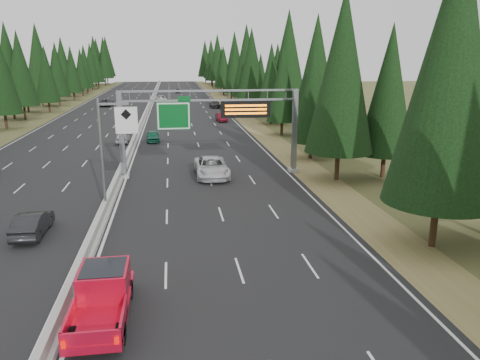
% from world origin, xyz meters
% --- Properties ---
extents(road, '(32.00, 260.00, 0.08)m').
position_xyz_m(road, '(0.00, 80.00, 0.04)').
color(road, black).
rests_on(road, ground).
extents(shoulder_right, '(3.60, 260.00, 0.06)m').
position_xyz_m(shoulder_right, '(17.80, 80.00, 0.03)').
color(shoulder_right, olive).
rests_on(shoulder_right, ground).
extents(shoulder_left, '(3.60, 260.00, 0.06)m').
position_xyz_m(shoulder_left, '(-17.80, 80.00, 0.03)').
color(shoulder_left, '#414520').
rests_on(shoulder_left, ground).
extents(median_barrier, '(0.70, 260.00, 0.85)m').
position_xyz_m(median_barrier, '(0.00, 80.00, 0.41)').
color(median_barrier, '#9C9C96').
rests_on(median_barrier, road).
extents(sign_gantry, '(16.75, 0.98, 7.80)m').
position_xyz_m(sign_gantry, '(8.92, 34.88, 5.27)').
color(sign_gantry, slate).
rests_on(sign_gantry, road).
extents(hov_sign_pole, '(2.80, 0.50, 8.00)m').
position_xyz_m(hov_sign_pole, '(0.58, 24.97, 4.72)').
color(hov_sign_pole, slate).
rests_on(hov_sign_pole, road).
extents(tree_row_right, '(11.95, 246.45, 18.92)m').
position_xyz_m(tree_row_right, '(22.21, 71.88, 9.28)').
color(tree_row_right, black).
rests_on(tree_row_right, ground).
extents(tree_row_left, '(11.09, 246.99, 18.97)m').
position_xyz_m(tree_row_left, '(-22.06, 78.90, 9.12)').
color(tree_row_left, black).
rests_on(tree_row_left, ground).
extents(silver_minivan, '(3.05, 6.42, 1.77)m').
position_xyz_m(silver_minivan, '(8.27, 34.14, 0.97)').
color(silver_minivan, silver).
rests_on(silver_minivan, road).
extents(red_pickup, '(2.14, 5.99, 1.95)m').
position_xyz_m(red_pickup, '(1.71, 11.13, 1.16)').
color(red_pickup, black).
rests_on(red_pickup, road).
extents(car_ahead_green, '(1.87, 4.13, 1.38)m').
position_xyz_m(car_ahead_green, '(2.31, 53.66, 0.77)').
color(car_ahead_green, '#145B40').
rests_on(car_ahead_green, road).
extents(car_ahead_dkred, '(1.74, 4.39, 1.42)m').
position_xyz_m(car_ahead_dkred, '(13.22, 71.98, 0.79)').
color(car_ahead_dkred, '#550C16').
rests_on(car_ahead_dkred, road).
extents(car_ahead_dkgrey, '(2.24, 5.34, 1.54)m').
position_xyz_m(car_ahead_dkgrey, '(14.25, 94.69, 0.85)').
color(car_ahead_dkgrey, black).
rests_on(car_ahead_dkgrey, road).
extents(car_ahead_white, '(2.90, 5.41, 1.45)m').
position_xyz_m(car_ahead_white, '(2.39, 110.81, 0.80)').
color(car_ahead_white, silver).
rests_on(car_ahead_white, road).
extents(car_ahead_far, '(1.61, 3.94, 1.34)m').
position_xyz_m(car_ahead_far, '(7.05, 139.04, 0.75)').
color(car_ahead_far, black).
rests_on(car_ahead_far, road).
extents(car_onc_near, '(1.59, 4.50, 1.48)m').
position_xyz_m(car_onc_near, '(-3.88, 21.23, 0.82)').
color(car_onc_near, black).
rests_on(car_onc_near, road).
extents(car_onc_white, '(1.58, 3.89, 1.32)m').
position_xyz_m(car_onc_white, '(-1.50, 53.26, 0.74)').
color(car_onc_white, beige).
rests_on(car_onc_white, road).
extents(car_onc_far, '(3.13, 5.92, 1.59)m').
position_xyz_m(car_onc_far, '(-9.51, 101.11, 0.87)').
color(car_onc_far, black).
rests_on(car_onc_far, road).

